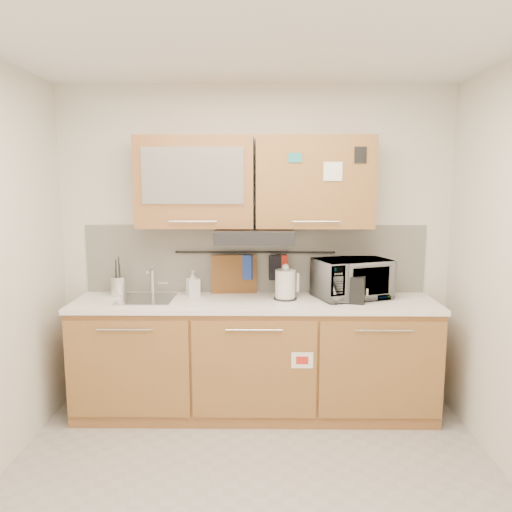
{
  "coord_description": "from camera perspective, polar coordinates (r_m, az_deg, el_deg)",
  "views": [
    {
      "loc": [
        0.05,
        -2.6,
        1.85
      ],
      "look_at": [
        0.01,
        1.05,
        1.29
      ],
      "focal_mm": 35.0,
      "sensor_mm": 36.0,
      "label": 1
    }
  ],
  "objects": [
    {
      "name": "kettle",
      "position": [
        3.92,
        3.39,
        -3.34
      ],
      "size": [
        0.21,
        0.2,
        0.28
      ],
      "rotation": [
        0.0,
        0.0,
        0.34
      ],
      "color": "silver",
      "rests_on": "countertop"
    },
    {
      "name": "backsplash",
      "position": [
        4.14,
        -0.1,
        -0.32
      ],
      "size": [
        2.8,
        0.02,
        0.56
      ],
      "primitive_type": "cube",
      "color": "silver",
      "rests_on": "countertop"
    },
    {
      "name": "upper_cabinets",
      "position": [
        3.92,
        -0.2,
        8.44
      ],
      "size": [
        1.82,
        0.37,
        0.7
      ],
      "color": "#A4663A",
      "rests_on": "wall_back"
    },
    {
      "name": "countertop",
      "position": [
        3.9,
        -0.15,
        -5.36
      ],
      "size": [
        2.82,
        0.62,
        0.04
      ],
      "primitive_type": "cube",
      "color": "white",
      "rests_on": "base_cabinet"
    },
    {
      "name": "ceiling",
      "position": [
        2.7,
        -0.55,
        24.84
      ],
      "size": [
        3.2,
        3.2,
        0.0
      ],
      "primitive_type": "plane",
      "rotation": [
        3.14,
        0.0,
        0.0
      ],
      "color": "white",
      "rests_on": "wall_back"
    },
    {
      "name": "utensil_crock",
      "position": [
        4.18,
        -15.4,
        -3.31
      ],
      "size": [
        0.15,
        0.15,
        0.32
      ],
      "rotation": [
        0.0,
        0.0,
        0.21
      ],
      "color": "silver",
      "rests_on": "countertop"
    },
    {
      "name": "base_cabinet",
      "position": [
        4.05,
        -0.15,
        -12.15
      ],
      "size": [
        2.8,
        0.64,
        0.88
      ],
      "color": "#A4663A",
      "rests_on": "floor"
    },
    {
      "name": "dark_pouch",
      "position": [
        4.1,
        2.42,
        -1.31
      ],
      "size": [
        0.14,
        0.07,
        0.2
      ],
      "primitive_type": "cube",
      "rotation": [
        0.0,
        0.0,
        0.24
      ],
      "color": "black",
      "rests_on": "utensil_rail"
    },
    {
      "name": "microwave",
      "position": [
        4.03,
        10.9,
        -2.54
      ],
      "size": [
        0.66,
        0.55,
        0.31
      ],
      "primitive_type": "imported",
      "rotation": [
        0.0,
        0.0,
        0.36
      ],
      "color": "#999999",
      "rests_on": "countertop"
    },
    {
      "name": "range_hood",
      "position": [
        3.87,
        -0.15,
        2.34
      ],
      "size": [
        0.6,
        0.46,
        0.1
      ],
      "primitive_type": "cube",
      "color": "black",
      "rests_on": "upper_cabinets"
    },
    {
      "name": "wall_back",
      "position": [
        4.13,
        -0.1,
        1.07
      ],
      "size": [
        3.2,
        0.0,
        3.2
      ],
      "primitive_type": "plane",
      "rotation": [
        1.57,
        0.0,
        0.0
      ],
      "color": "silver",
      "rests_on": "ground"
    },
    {
      "name": "utensil_rail",
      "position": [
        4.09,
        -0.11,
        0.42
      ],
      "size": [
        1.3,
        0.02,
        0.02
      ],
      "primitive_type": "cylinder",
      "rotation": [
        0.0,
        1.57,
        0.0
      ],
      "color": "black",
      "rests_on": "backsplash"
    },
    {
      "name": "sink",
      "position": [
        4.02,
        -12.39,
        -4.81
      ],
      "size": [
        0.42,
        0.4,
        0.26
      ],
      "color": "silver",
      "rests_on": "countertop"
    },
    {
      "name": "floor",
      "position": [
        3.19,
        -0.47,
        -26.75
      ],
      "size": [
        3.2,
        3.2,
        0.0
      ],
      "primitive_type": "plane",
      "color": "#9E9993",
      "rests_on": "ground"
    },
    {
      "name": "soap_bottle",
      "position": [
        4.06,
        -7.21,
        -3.08
      ],
      "size": [
        0.13,
        0.13,
        0.21
      ],
      "primitive_type": "imported",
      "rotation": [
        0.0,
        0.0,
        0.46
      ],
      "color": "#999999",
      "rests_on": "countertop"
    },
    {
      "name": "pot_holder",
      "position": [
        4.09,
        2.75,
        -0.98
      ],
      "size": [
        0.13,
        0.03,
        0.16
      ],
      "primitive_type": "cube",
      "rotation": [
        0.0,
        0.0,
        -0.06
      ],
      "color": "red",
      "rests_on": "utensil_rail"
    },
    {
      "name": "cutting_board",
      "position": [
        4.12,
        -2.51,
        -3.04
      ],
      "size": [
        0.37,
        0.06,
        0.46
      ],
      "primitive_type": "cube",
      "rotation": [
        0.0,
        0.0,
        0.09
      ],
      "color": "brown",
      "rests_on": "utensil_rail"
    },
    {
      "name": "oven_mitt",
      "position": [
        4.1,
        -1.25,
        -1.28
      ],
      "size": [
        0.12,
        0.07,
        0.2
      ],
      "primitive_type": "cube",
      "rotation": [
        0.0,
        0.0,
        -0.37
      ],
      "color": "#203994",
      "rests_on": "utensil_rail"
    },
    {
      "name": "toaster",
      "position": [
        3.89,
        10.38,
        -3.64
      ],
      "size": [
        0.31,
        0.24,
        0.21
      ],
      "rotation": [
        0.0,
        0.0,
        -0.3
      ],
      "color": "black",
      "rests_on": "countertop"
    }
  ]
}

